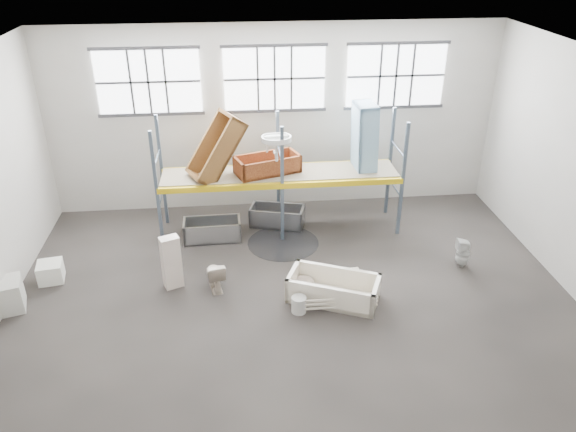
{
  "coord_description": "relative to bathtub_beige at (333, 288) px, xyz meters",
  "views": [
    {
      "loc": [
        -1.1,
        -9.3,
        7.13
      ],
      "look_at": [
        0.0,
        1.5,
        1.4
      ],
      "focal_mm": 34.57,
      "sensor_mm": 36.0,
      "label": 1
    }
  ],
  "objects": [
    {
      "name": "wall_front",
      "position": [
        -0.84,
        -5.3,
        2.22
      ],
      "size": [
        12.0,
        0.1,
        5.0
      ],
      "primitive_type": "cube",
      "color": "#A39F97",
      "rests_on": "ground"
    },
    {
      "name": "rack_beam_front",
      "position": [
        -0.84,
        2.65,
        1.22
      ],
      "size": [
        6.0,
        0.1,
        0.14
      ],
      "primitive_type": "cube",
      "color": "yellow",
      "rests_on": "floor"
    },
    {
      "name": "window_mid",
      "position": [
        -0.84,
        4.69,
        3.32
      ],
      "size": [
        2.6,
        0.04,
        1.6
      ],
      "primitive_type": "cube",
      "color": "white",
      "rests_on": "wall_back"
    },
    {
      "name": "carton_far",
      "position": [
        -6.19,
        1.34,
        -0.06
      ],
      "size": [
        0.61,
        0.61,
        0.44
      ],
      "primitive_type": "cube",
      "rotation": [
        0.0,
        0.0,
        0.17
      ],
      "color": "white",
      "rests_on": "floor"
    },
    {
      "name": "rack_upright_ra",
      "position": [
        2.16,
        2.65,
        1.22
      ],
      "size": [
        0.08,
        0.08,
        3.0
      ],
      "primitive_type": "cube",
      "color": "slate",
      "rests_on": "floor"
    },
    {
      "name": "steel_tub_right",
      "position": [
        -0.91,
        3.44,
        -0.02
      ],
      "size": [
        1.52,
        0.99,
        0.51
      ],
      "primitive_type": null,
      "rotation": [
        0.0,
        0.0,
        -0.26
      ],
      "color": "#AAABB2",
      "rests_on": "floor"
    },
    {
      "name": "wall_back",
      "position": [
        -0.84,
        4.8,
        2.22
      ],
      "size": [
        12.0,
        0.1,
        5.0
      ],
      "primitive_type": "cube",
      "color": "#BCB8AE",
      "rests_on": "ground"
    },
    {
      "name": "rack_upright_la",
      "position": [
        -3.84,
        2.65,
        1.22
      ],
      "size": [
        0.08,
        0.08,
        3.0
      ],
      "primitive_type": "cube",
      "color": "slate",
      "rests_on": "floor"
    },
    {
      "name": "shelf_deck",
      "position": [
        -0.84,
        3.25,
        1.3
      ],
      "size": [
        5.9,
        1.1,
        0.03
      ],
      "primitive_type": "cube",
      "color": "gray",
      "rests_on": "floor"
    },
    {
      "name": "rack_beam_back",
      "position": [
        -0.84,
        3.85,
        1.22
      ],
      "size": [
        6.0,
        0.1,
        0.14
      ],
      "primitive_type": "cube",
      "color": "yellow",
      "rests_on": "floor"
    },
    {
      "name": "rack_upright_ma",
      "position": [
        -0.84,
        2.65,
        1.22
      ],
      "size": [
        0.08,
        0.08,
        3.0
      ],
      "primitive_type": "cube",
      "color": "slate",
      "rests_on": "floor"
    },
    {
      "name": "rack_upright_lb",
      "position": [
        -3.84,
        3.85,
        1.22
      ],
      "size": [
        0.08,
        0.08,
        3.0
      ],
      "primitive_type": "cube",
      "color": "slate",
      "rests_on": "floor"
    },
    {
      "name": "bucket",
      "position": [
        -0.78,
        -0.37,
        -0.1
      ],
      "size": [
        0.39,
        0.39,
        0.36
      ],
      "primitive_type": "cylinder",
      "rotation": [
        0.0,
        0.0,
        -0.34
      ],
      "color": "beige",
      "rests_on": "floor"
    },
    {
      "name": "carton_near",
      "position": [
        -6.86,
        0.33,
        0.05
      ],
      "size": [
        0.92,
        0.84,
        0.66
      ],
      "primitive_type": "cube",
      "rotation": [
        0.0,
        0.0,
        0.28
      ],
      "color": "beige",
      "rests_on": "floor"
    },
    {
      "name": "rack_upright_mb",
      "position": [
        -0.84,
        3.85,
        1.22
      ],
      "size": [
        0.08,
        0.08,
        3.0
      ],
      "primitive_type": "cube",
      "color": "slate",
      "rests_on": "floor"
    },
    {
      "name": "window_right",
      "position": [
        2.36,
        4.69,
        3.32
      ],
      "size": [
        2.6,
        0.04,
        1.6
      ],
      "primitive_type": "cube",
      "color": "white",
      "rests_on": "wall_back"
    },
    {
      "name": "toilet_white",
      "position": [
        3.22,
        0.97,
        0.08
      ],
      "size": [
        0.35,
        0.35,
        0.71
      ],
      "primitive_type": "imported",
      "rotation": [
        0.0,
        0.0,
        -1.66
      ],
      "color": "white",
      "rests_on": "floor"
    },
    {
      "name": "blue_tub_upright",
      "position": [
        1.3,
        3.37,
        2.12
      ],
      "size": [
        0.6,
        0.85,
        1.76
      ],
      "primitive_type": null,
      "rotation": [
        0.0,
        1.54,
        0.05
      ],
      "color": "#86B3D2",
      "rests_on": "shelf_deck"
    },
    {
      "name": "rust_tub_flat",
      "position": [
        -1.16,
        3.27,
        1.54
      ],
      "size": [
        1.73,
        1.21,
        0.44
      ],
      "primitive_type": null,
      "rotation": [
        0.0,
        0.0,
        0.33
      ],
      "color": "#9C5825",
      "rests_on": "shelf_deck"
    },
    {
      "name": "steel_tub_left",
      "position": [
        -2.62,
        2.84,
        -0.02
      ],
      "size": [
        1.44,
        0.7,
        0.52
      ],
      "primitive_type": null,
      "rotation": [
        0.0,
        0.0,
        0.02
      ],
      "color": "#AAADB1",
      "rests_on": "floor"
    },
    {
      "name": "bathtub_beige",
      "position": [
        0.0,
        0.0,
        0.0
      ],
      "size": [
        2.1,
        1.57,
        0.56
      ],
      "primitive_type": null,
      "rotation": [
        0.0,
        0.0,
        -0.41
      ],
      "color": "#F4E7CF",
      "rests_on": "floor"
    },
    {
      "name": "wet_patch",
      "position": [
        -0.84,
        2.45,
        -0.28
      ],
      "size": [
        1.8,
        1.8,
        0.0
      ],
      "primitive_type": "cylinder",
      "color": "black",
      "rests_on": "floor"
    },
    {
      "name": "sink_on_shelf",
      "position": [
        -0.96,
        2.86,
        1.82
      ],
      "size": [
        0.78,
        0.63,
        0.65
      ],
      "primitive_type": "imported",
      "rotation": [
        0.0,
        0.0,
        0.1
      ],
      "color": "silver",
      "rests_on": "rust_tub_flat"
    },
    {
      "name": "window_left",
      "position": [
        -4.04,
        4.69,
        3.32
      ],
      "size": [
        2.6,
        0.04,
        1.6
      ],
      "primitive_type": "cube",
      "color": "white",
      "rests_on": "wall_back"
    },
    {
      "name": "rack_upright_rb",
      "position": [
        2.16,
        3.85,
        1.22
      ],
      "size": [
        0.08,
        0.08,
        3.0
      ],
      "primitive_type": "cube",
      "color": "slate",
      "rests_on": "floor"
    },
    {
      "name": "toilet_beige",
      "position": [
        -2.51,
        0.66,
        0.07
      ],
      "size": [
        0.53,
        0.75,
        0.7
      ],
      "primitive_type": "imported",
      "rotation": [
        0.0,
        0.0,
        3.35
      ],
      "color": "beige",
      "rests_on": "floor"
    },
    {
      "name": "floor",
      "position": [
        -0.84,
        -0.25,
        -0.33
      ],
      "size": [
        12.0,
        10.0,
        0.1
      ],
      "primitive_type": "cube",
      "color": "#4E4743",
      "rests_on": "ground"
    },
    {
      "name": "cistern_spare",
      "position": [
        0.45,
        0.38,
        0.0
      ],
      "size": [
        0.39,
        0.22,
        0.35
      ],
      "primitive_type": "cube",
      "rotation": [
        0.0,
        0.0,
        0.11
      ],
      "color": "beige",
      "rests_on": "bathtub_beige"
    },
    {
      "name": "sink_in_tub",
      "position": [
        -0.6,
        0.37,
        -0.12
      ],
      "size": [
        0.56,
        0.56,
        0.16
      ],
      "primitive_type": "imported",
      "rotation": [
        0.0,
        0.0,
        -0.27
      ],
      "color": "beige",
      "rests_on": "bathtub_beige"
    },
    {
      "name": "ceiling",
      "position": [
        -0.84,
        -0.25,
        4.77
      ],
      "size": [
        12.0,
        10.0,
        0.1
      ],
      "primitive_type": "cube",
      "color": "silver",
      "rests_on": "ground"
    },
    {
      "name": "rust_tub_tilted",
      "position": [
        -2.4,
        3.26,
        2.02
      ],
      "size": [
        1.64,
        1.34,
        1.74
      ],
      "primitive_type": null,
      "rotation": [
        0.0,
        -0.96,
        0.42
      ],
      "color": "brown",
      "rests_on": "shelf_deck"
    },
    {
      "name": "cistern_tall",
      "position": [
        -3.44,
        0.83,
        0.34
      ],
      "size": [
        0.47,
        0.39,
        1.24
      ],
      "primitive_type": "cube",
      "rotation": [
        0.0,
        0.0,
        0.39
      ],
      "color": "beige",
      "rests_on": "floor"
    }
  ]
}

